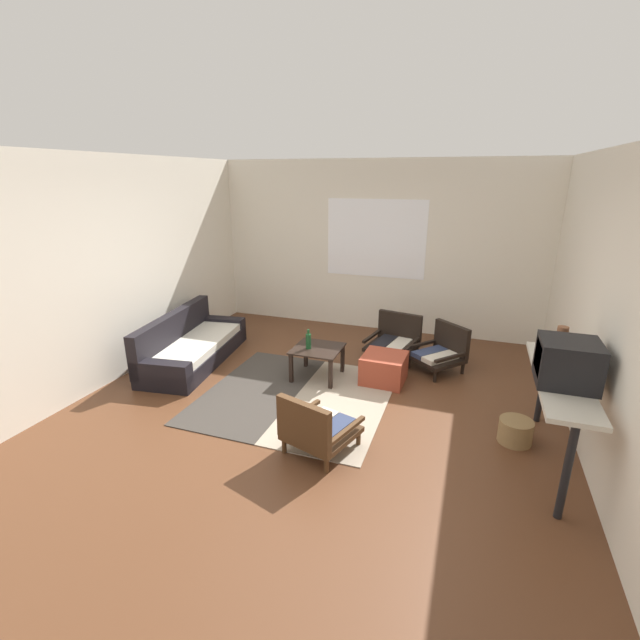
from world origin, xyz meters
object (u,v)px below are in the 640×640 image
object	(u,v)px
armchair_corner	(441,351)
ottoman_orange	(384,368)
armchair_striped_foreground	(316,428)
wicker_basket	(515,431)
crt_television	(567,362)
couch	(191,347)
console_shelf	(559,386)
clay_vase	(559,351)
coffee_table	(317,353)
glass_bottle	(308,341)
armchair_by_window	(394,339)

from	to	relation	value
armchair_corner	ottoman_orange	xyz separation A→B (m)	(-0.63, -0.60, -0.09)
armchair_striped_foreground	armchair_corner	bearing A→B (deg)	68.10
armchair_striped_foreground	wicker_basket	world-z (taller)	armchair_striped_foreground
ottoman_orange	crt_television	world-z (taller)	crt_television
armchair_striped_foreground	armchair_corner	distance (m)	2.45
couch	crt_television	xyz separation A→B (m)	(4.33, -0.99, 0.81)
crt_television	console_shelf	bearing A→B (deg)	88.73
ottoman_orange	clay_vase	world-z (taller)	clay_vase
couch	armchair_corner	world-z (taller)	couch
crt_television	clay_vase	distance (m)	0.39
armchair_corner	ottoman_orange	bearing A→B (deg)	-136.68
coffee_table	ottoman_orange	size ratio (longest dim) A/B	1.15
wicker_basket	ottoman_orange	bearing A→B (deg)	149.09
coffee_table	glass_bottle	world-z (taller)	glass_bottle
armchair_by_window	crt_television	world-z (taller)	crt_television
armchair_by_window	crt_television	distance (m)	2.80
armchair_by_window	couch	bearing A→B (deg)	-157.32
coffee_table	armchair_corner	distance (m)	1.64
console_shelf	wicker_basket	distance (m)	0.71
ottoman_orange	glass_bottle	world-z (taller)	glass_bottle
couch	clay_vase	size ratio (longest dim) A/B	5.57
armchair_by_window	armchair_corner	bearing A→B (deg)	-19.20
crt_television	wicker_basket	bearing A→B (deg)	123.36
armchair_corner	ottoman_orange	size ratio (longest dim) A/B	1.55
couch	clay_vase	xyz separation A→B (m)	(4.33, -0.59, 0.76)
console_shelf	wicker_basket	xyz separation A→B (m)	(-0.25, 0.23, -0.63)
armchair_striped_foreground	clay_vase	size ratio (longest dim) A/B	2.07
couch	crt_television	distance (m)	4.51
couch	ottoman_orange	xyz separation A→B (m)	(2.62, 0.26, -0.03)
armchair_striped_foreground	crt_television	size ratio (longest dim) A/B	1.67
ottoman_orange	console_shelf	distance (m)	2.11
couch	glass_bottle	size ratio (longest dim) A/B	8.02
coffee_table	armchair_by_window	distance (m)	1.27
coffee_table	glass_bottle	bearing A→B (deg)	-150.48
armchair_striped_foreground	clay_vase	world-z (taller)	clay_vase
ottoman_orange	clay_vase	xyz separation A→B (m)	(1.71, -0.86, 0.79)
armchair_by_window	armchair_corner	world-z (taller)	armchair_corner
ottoman_orange	crt_television	bearing A→B (deg)	-36.18
coffee_table	armchair_striped_foreground	world-z (taller)	armchair_striped_foreground
crt_television	ottoman_orange	bearing A→B (deg)	143.82
couch	coffee_table	size ratio (longest dim) A/B	3.38
glass_bottle	wicker_basket	world-z (taller)	glass_bottle
glass_bottle	wicker_basket	size ratio (longest dim) A/B	0.79
couch	glass_bottle	world-z (taller)	couch
armchair_striped_foreground	crt_television	world-z (taller)	crt_television
armchair_by_window	armchair_corner	distance (m)	0.70
coffee_table	armchair_corner	size ratio (longest dim) A/B	0.74
console_shelf	armchair_by_window	bearing A→B (deg)	131.88
couch	coffee_table	xyz separation A→B (m)	(1.81, 0.10, 0.12)
couch	armchair_by_window	distance (m)	2.82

